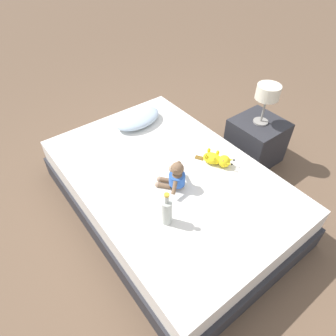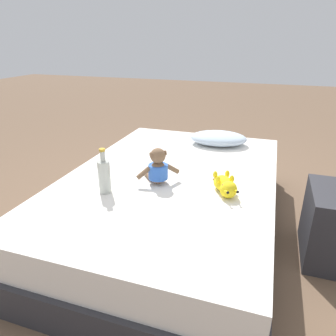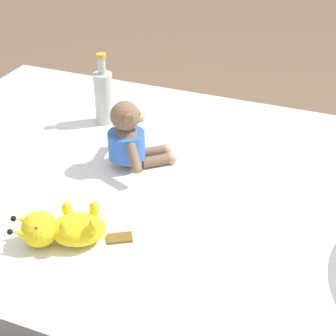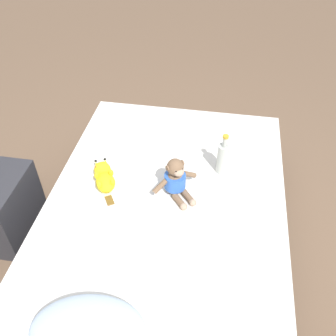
{
  "view_description": "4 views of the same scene",
  "coord_description": "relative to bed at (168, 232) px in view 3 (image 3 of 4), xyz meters",
  "views": [
    {
      "loc": [
        -1.03,
        -1.36,
        2.06
      ],
      "look_at": [
        0.0,
        0.0,
        0.46
      ],
      "focal_mm": 31.85,
      "sensor_mm": 36.0,
      "label": 1
    },
    {
      "loc": [
        0.58,
        -1.82,
        1.26
      ],
      "look_at": [
        0.04,
        -0.19,
        0.54
      ],
      "focal_mm": 33.17,
      "sensor_mm": 36.0,
      "label": 2
    },
    {
      "loc": [
        1.32,
        0.52,
        1.37
      ],
      "look_at": [
        0.0,
        0.0,
        0.46
      ],
      "focal_mm": 57.02,
      "sensor_mm": 36.0,
      "label": 3
    },
    {
      "loc": [
        -0.25,
        1.32,
        1.98
      ],
      "look_at": [
        0.01,
        -0.22,
        0.53
      ],
      "focal_mm": 39.81,
      "sensor_mm": 36.0,
      "label": 4
    }
  ],
  "objects": [
    {
      "name": "plush_yellow_creature",
      "position": [
        0.38,
        -0.16,
        0.26
      ],
      "size": [
        0.2,
        0.32,
        0.1
      ],
      "color": "yellow",
      "rests_on": "bed"
    },
    {
      "name": "ground_plane",
      "position": [
        0.0,
        0.0,
        -0.2
      ],
      "size": [
        16.0,
        16.0,
        0.0
      ],
      "primitive_type": "plane",
      "color": "brown"
    },
    {
      "name": "glass_bottle",
      "position": [
        -0.29,
        -0.37,
        0.32
      ],
      "size": [
        0.07,
        0.07,
        0.27
      ],
      "color": "#B7BCB2",
      "rests_on": "bed"
    },
    {
      "name": "bed",
      "position": [
        0.0,
        0.0,
        0.0
      ],
      "size": [
        1.38,
        2.07,
        0.41
      ],
      "color": "#2D2D33",
      "rests_on": "ground_plane"
    },
    {
      "name": "plush_monkey",
      "position": [
        -0.05,
        -0.15,
        0.31
      ],
      "size": [
        0.26,
        0.25,
        0.24
      ],
      "color": "brown",
      "rests_on": "bed"
    }
  ]
}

